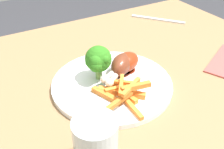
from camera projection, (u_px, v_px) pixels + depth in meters
dining_table at (140, 115)px, 0.69m from camera, size 0.93×0.82×0.72m
dinner_plate at (112, 84)px, 0.60m from camera, size 0.28×0.28×0.01m
broccoli_floret_front at (98, 60)px, 0.58m from camera, size 0.06×0.06×0.08m
carrot_fries_pile at (122, 92)px, 0.54m from camera, size 0.12×0.13×0.04m
chicken_drumstick_near at (125, 63)px, 0.62m from camera, size 0.13×0.08×0.04m
chicken_drumstick_far at (121, 66)px, 0.61m from camera, size 0.11×0.10×0.05m
fork at (158, 19)px, 0.92m from camera, size 0.13×0.16×0.00m
water_glass at (96, 147)px, 0.39m from camera, size 0.07×0.07×0.10m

